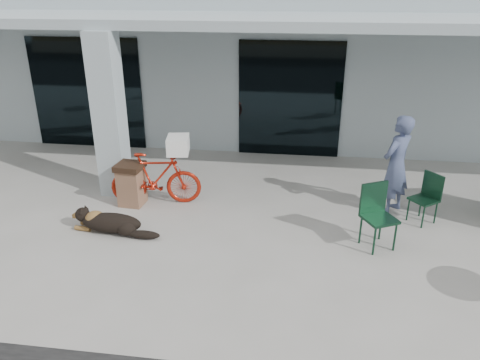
# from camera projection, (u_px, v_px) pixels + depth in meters

# --- Properties ---
(ground) EXTENTS (80.00, 80.00, 0.00)m
(ground) POSITION_uv_depth(u_px,v_px,m) (155.00, 259.00, 7.15)
(ground) COLOR #A7A39D
(ground) RESTS_ON ground
(building) EXTENTS (22.00, 7.00, 4.50)m
(building) POSITION_uv_depth(u_px,v_px,m) (235.00, 41.00, 14.01)
(building) COLOR #A0B0B5
(building) RESTS_ON ground
(storefront_glass_left) EXTENTS (2.80, 0.06, 2.70)m
(storefront_glass_left) POSITION_uv_depth(u_px,v_px,m) (87.00, 93.00, 11.56)
(storefront_glass_left) COLOR black
(storefront_glass_left) RESTS_ON ground
(storefront_glass_right) EXTENTS (2.40, 0.06, 2.70)m
(storefront_glass_right) POSITION_uv_depth(u_px,v_px,m) (290.00, 100.00, 10.93)
(storefront_glass_right) COLOR black
(storefront_glass_right) RESTS_ON ground
(column) EXTENTS (0.50, 0.50, 3.12)m
(column) POSITION_uv_depth(u_px,v_px,m) (109.00, 116.00, 8.82)
(column) COLOR #A0B0B5
(column) RESTS_ON ground
(overhang) EXTENTS (22.00, 2.80, 0.18)m
(overhang) POSITION_uv_depth(u_px,v_px,m) (199.00, 20.00, 9.17)
(overhang) COLOR #A0B0B5
(overhang) RESTS_ON column
(bicycle) EXTENTS (1.74, 0.75, 1.01)m
(bicycle) POSITION_uv_depth(u_px,v_px,m) (156.00, 178.00, 8.75)
(bicycle) COLOR #A71E0D
(bicycle) RESTS_ON ground
(laundry_basket) EXTENTS (0.46, 0.57, 0.31)m
(laundry_basket) POSITION_uv_depth(u_px,v_px,m) (178.00, 145.00, 8.50)
(laundry_basket) COLOR white
(laundry_basket) RESTS_ON bicycle
(dog) EXTENTS (1.22, 0.52, 0.39)m
(dog) POSITION_uv_depth(u_px,v_px,m) (111.00, 222.00, 7.83)
(dog) COLOR black
(dog) RESTS_ON ground
(cup_near_dog) EXTENTS (0.09, 0.09, 0.10)m
(cup_near_dog) POSITION_uv_depth(u_px,v_px,m) (128.00, 222.00, 8.14)
(cup_near_dog) COLOR white
(cup_near_dog) RESTS_ON ground
(cafe_chair_far_a) EXTENTS (0.65, 0.67, 1.03)m
(cafe_chair_far_a) POSITION_uv_depth(u_px,v_px,m) (379.00, 218.00, 7.28)
(cafe_chair_far_a) COLOR #123422
(cafe_chair_far_a) RESTS_ON ground
(cafe_chair_far_b) EXTENTS (0.59, 0.58, 0.88)m
(cafe_chair_far_b) POSITION_uv_depth(u_px,v_px,m) (424.00, 199.00, 8.08)
(cafe_chair_far_b) COLOR #123422
(cafe_chair_far_b) RESTS_ON ground
(person) EXTENTS (0.76, 0.78, 1.81)m
(person) POSITION_uv_depth(u_px,v_px,m) (396.00, 165.00, 8.30)
(person) COLOR #424D6F
(person) RESTS_ON ground
(trash_receptacle) EXTENTS (0.52, 0.52, 0.82)m
(trash_receptacle) POSITION_uv_depth(u_px,v_px,m) (131.00, 184.00, 8.75)
(trash_receptacle) COLOR brown
(trash_receptacle) RESTS_ON ground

